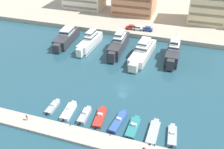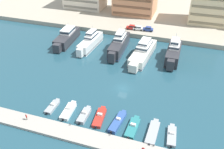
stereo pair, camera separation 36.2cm
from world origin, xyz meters
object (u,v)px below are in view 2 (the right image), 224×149
at_px(motorboat_grey_mid_right, 153,132).
at_px(motorboat_red_center_left, 100,117).
at_px(yacht_white_left, 90,42).
at_px(car_blue_mid_left, 148,29).
at_px(motorboat_blue_center, 118,122).
at_px(motorboat_grey_mid_left, 84,115).
at_px(yacht_charcoal_center, 173,53).
at_px(car_white_left, 138,28).
at_px(motorboat_teal_center_right, 133,127).
at_px(motorboat_grey_far_left, 53,106).
at_px(pedestrian_near_edge, 26,116).
at_px(yacht_charcoal_mid_left, 119,44).
at_px(yacht_ivory_center_left, 143,52).
at_px(car_red_far_left, 132,27).
at_px(motorboat_grey_right, 172,136).
at_px(motorboat_white_left, 68,111).
at_px(yacht_charcoal_far_left, 67,37).

bearing_deg(motorboat_grey_mid_right, motorboat_red_center_left, 175.99).
bearing_deg(yacht_white_left, car_blue_mid_left, 44.13).
height_order(motorboat_red_center_left, motorboat_blue_center, motorboat_red_center_left).
distance_m(motorboat_grey_mid_left, motorboat_red_center_left, 3.81).
relative_size(yacht_charcoal_center, car_white_left, 3.94).
height_order(yacht_charcoal_center, motorboat_teal_center_right, yacht_charcoal_center).
xyz_separation_m(motorboat_grey_mid_left, motorboat_grey_mid_right, (16.81, -0.33, -0.04)).
relative_size(yacht_charcoal_center, motorboat_grey_far_left, 2.73).
height_order(car_white_left, pedestrian_near_edge, car_white_left).
xyz_separation_m(motorboat_teal_center_right, pedestrian_near_edge, (-24.31, -5.57, 1.18)).
bearing_deg(yacht_charcoal_mid_left, yacht_white_left, -177.24).
xyz_separation_m(motorboat_blue_center, car_blue_mid_left, (-3.43, 51.62, 2.24)).
relative_size(motorboat_red_center_left, motorboat_blue_center, 0.94).
bearing_deg(car_white_left, motorboat_teal_center_right, -77.95).
distance_m(yacht_ivory_center_left, motorboat_grey_mid_right, 35.06).
height_order(car_red_far_left, car_white_left, same).
bearing_deg(motorboat_blue_center, yacht_ivory_center_left, 92.35).
bearing_deg(motorboat_grey_mid_right, motorboat_grey_right, 6.05).
distance_m(yacht_ivory_center_left, motorboat_red_center_left, 32.92).
bearing_deg(yacht_ivory_center_left, yacht_charcoal_mid_left, 167.30).
bearing_deg(pedestrian_near_edge, car_red_far_left, 79.69).
bearing_deg(yacht_charcoal_center, yacht_ivory_center_left, -168.36).
relative_size(motorboat_white_left, car_blue_mid_left, 1.71).
bearing_deg(car_red_far_left, yacht_white_left, -123.51).
distance_m(motorboat_white_left, car_white_left, 51.85).
bearing_deg(yacht_charcoal_mid_left, motorboat_white_left, -93.78).
bearing_deg(yacht_ivory_center_left, motorboat_white_left, -109.03).
relative_size(motorboat_grey_right, car_red_far_left, 1.66).
xyz_separation_m(motorboat_white_left, motorboat_blue_center, (12.75, 0.19, 0.03)).
height_order(motorboat_white_left, pedestrian_near_edge, pedestrian_near_edge).
height_order(motorboat_red_center_left, pedestrian_near_edge, pedestrian_near_edge).
relative_size(yacht_charcoal_center, motorboat_grey_mid_left, 2.60).
height_order(yacht_ivory_center_left, motorboat_grey_far_left, yacht_ivory_center_left).
relative_size(yacht_white_left, motorboat_grey_mid_right, 2.09).
xyz_separation_m(yacht_white_left, motorboat_red_center_left, (16.57, -34.24, -1.77)).
height_order(yacht_charcoal_far_left, yacht_charcoal_center, yacht_charcoal_center).
relative_size(motorboat_grey_far_left, motorboat_grey_right, 0.87).
relative_size(motorboat_teal_center_right, car_white_left, 1.79).
height_order(motorboat_blue_center, car_white_left, car_white_left).
height_order(motorboat_teal_center_right, car_blue_mid_left, car_blue_mid_left).
xyz_separation_m(yacht_ivory_center_left, motorboat_grey_far_left, (-16.05, -32.74, -1.75)).
bearing_deg(motorboat_grey_right, motorboat_red_center_left, 178.41).
bearing_deg(car_blue_mid_left, car_white_left, -175.70).
height_order(yacht_charcoal_far_left, motorboat_grey_mid_left, yacht_charcoal_far_left).
relative_size(motorboat_grey_mid_left, pedestrian_near_edge, 3.82).
xyz_separation_m(yacht_charcoal_far_left, motorboat_grey_right, (43.69, -35.61, -1.71)).
bearing_deg(motorboat_red_center_left, yacht_ivory_center_left, 84.29).
bearing_deg(car_blue_mid_left, car_red_far_left, -176.26).
xyz_separation_m(motorboat_grey_mid_left, car_white_left, (1.07, 51.77, 2.22)).
height_order(yacht_white_left, motorboat_grey_far_left, yacht_white_left).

